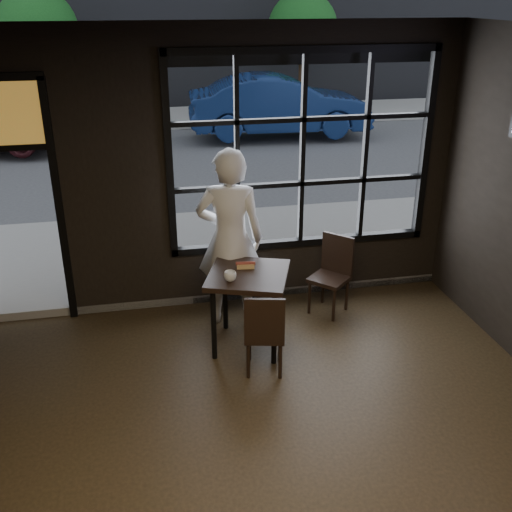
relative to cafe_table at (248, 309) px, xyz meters
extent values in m
cube|color=black|center=(-0.37, -2.47, 2.78)|extent=(6.00, 7.00, 0.02)
cube|color=black|center=(0.83, 1.03, 1.37)|extent=(3.06, 0.12, 2.28)
cube|color=#545456|center=(-0.37, 21.53, -0.45)|extent=(60.00, 41.00, 0.04)
cube|color=black|center=(0.00, 0.00, 0.00)|extent=(1.00, 1.00, 0.85)
cube|color=black|center=(0.07, -0.48, 0.01)|extent=(0.46, 0.46, 0.88)
cube|color=black|center=(1.05, 0.52, 0.03)|extent=(0.56, 0.56, 0.91)
imported|color=silver|center=(-0.09, 0.55, 0.58)|extent=(0.82, 0.63, 2.01)
imported|color=silver|center=(-0.21, -0.14, 0.47)|extent=(0.16, 0.16, 0.10)
imported|color=#11234F|center=(2.60, 9.45, 0.42)|extent=(4.59, 1.82, 1.48)
cylinder|color=#332114|center=(-3.30, 12.34, 0.54)|extent=(0.18, 0.18, 1.93)
sphere|color=#1C5C1F|center=(-3.30, 12.34, 2.12)|extent=(2.11, 2.11, 2.11)
cylinder|color=#332114|center=(4.08, 12.77, 0.51)|extent=(0.17, 0.17, 1.87)
sphere|color=#1C6A20|center=(4.08, 12.77, 2.04)|extent=(2.04, 2.04, 2.04)
camera|label=1|loc=(-1.01, -5.38, 3.03)|focal=42.00mm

